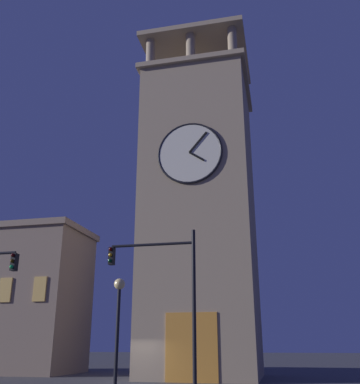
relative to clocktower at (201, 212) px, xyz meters
The scene contains 4 objects.
ground_plane 13.34m from the clocktower, 61.82° to the left, with size 200.00×200.00×0.00m, color #424247.
clocktower is the anchor object (origin of this frame).
traffic_signal_mid 15.55m from the clocktower, 93.89° to the left, with size 3.81×0.41×6.73m.
street_lamp 16.85m from the clocktower, 86.74° to the left, with size 0.44×0.44×4.65m.
Camera 1 is at (-8.52, 25.73, 2.15)m, focal length 40.94 mm.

